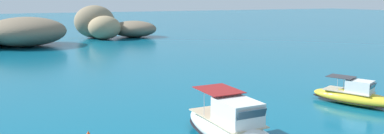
{
  "coord_description": "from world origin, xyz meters",
  "views": [
    {
      "loc": [
        -8.81,
        -7.44,
        7.6
      ],
      "look_at": [
        3.08,
        17.58,
        2.64
      ],
      "focal_mm": 36.34,
      "sensor_mm": 36.0,
      "label": 1
    }
  ],
  "objects": [
    {
      "name": "islet_small",
      "position": [
        8.79,
        66.27,
        2.4
      ],
      "size": [
        16.88,
        11.6,
        6.17
      ],
      "color": "#9E8966",
      "rests_on": "ground"
    },
    {
      "name": "motorboat_white",
      "position": [
        1.33,
        8.97,
        0.85
      ],
      "size": [
        2.75,
        8.62,
        2.69
      ],
      "color": "white",
      "rests_on": "ground"
    },
    {
      "name": "motorboat_yellow",
      "position": [
        13.36,
        11.95,
        0.62
      ],
      "size": [
        4.15,
        6.37,
        1.93
      ],
      "color": "yellow",
      "rests_on": "ground"
    }
  ]
}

